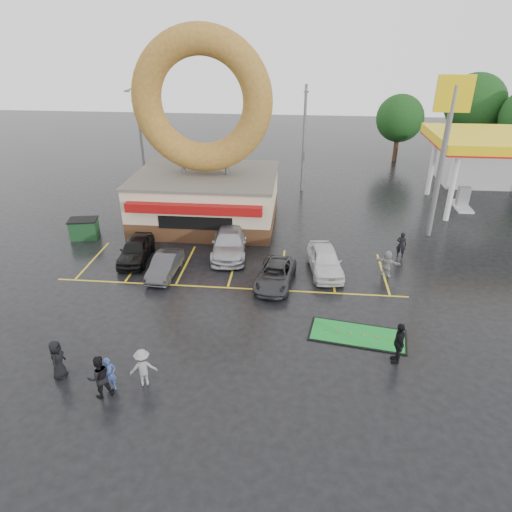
# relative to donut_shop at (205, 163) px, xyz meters

# --- Properties ---
(ground) EXTENTS (120.00, 120.00, 0.00)m
(ground) POSITION_rel_donut_shop_xyz_m (3.00, -12.97, -4.46)
(ground) COLOR black
(ground) RESTS_ON ground
(donut_shop) EXTENTS (10.20, 8.70, 13.50)m
(donut_shop) POSITION_rel_donut_shop_xyz_m (0.00, 0.00, 0.00)
(donut_shop) COLOR #472B19
(donut_shop) RESTS_ON ground
(gas_station) EXTENTS (12.30, 13.65, 5.90)m
(gas_station) POSITION_rel_donut_shop_xyz_m (23.00, 7.97, -0.77)
(gas_station) COLOR silver
(gas_station) RESTS_ON ground
(shell_sign) EXTENTS (2.20, 0.36, 10.60)m
(shell_sign) POSITION_rel_donut_shop_xyz_m (16.00, -0.97, 2.91)
(shell_sign) COLOR slate
(shell_sign) RESTS_ON ground
(streetlight_left) EXTENTS (0.40, 2.21, 9.00)m
(streetlight_left) POSITION_rel_donut_shop_xyz_m (-7.00, 6.95, 0.32)
(streetlight_left) COLOR slate
(streetlight_left) RESTS_ON ground
(streetlight_mid) EXTENTS (0.40, 2.21, 9.00)m
(streetlight_mid) POSITION_rel_donut_shop_xyz_m (7.00, 7.95, 0.32)
(streetlight_mid) COLOR slate
(streetlight_mid) RESTS_ON ground
(streetlight_right) EXTENTS (0.40, 2.21, 9.00)m
(streetlight_right) POSITION_rel_donut_shop_xyz_m (19.00, 8.95, 0.32)
(streetlight_right) COLOR slate
(streetlight_right) RESTS_ON ground
(tree_far_c) EXTENTS (6.30, 6.30, 9.00)m
(tree_far_c) POSITION_rel_donut_shop_xyz_m (25.00, 21.03, 1.37)
(tree_far_c) COLOR #332114
(tree_far_c) RESTS_ON ground
(tree_far_d) EXTENTS (4.90, 4.90, 7.00)m
(tree_far_d) POSITION_rel_donut_shop_xyz_m (17.00, 19.03, 0.07)
(tree_far_d) COLOR #332114
(tree_far_d) RESTS_ON ground
(car_black) EXTENTS (1.98, 4.29, 1.42)m
(car_black) POSITION_rel_donut_shop_xyz_m (-3.22, -6.69, -3.75)
(car_black) COLOR black
(car_black) RESTS_ON ground
(car_dgrey) EXTENTS (1.47, 3.77, 1.22)m
(car_dgrey) POSITION_rel_donut_shop_xyz_m (-0.90, -8.38, -3.85)
(car_dgrey) COLOR #323134
(car_dgrey) RESTS_ON ground
(car_silver) EXTENTS (2.61, 5.45, 1.53)m
(car_silver) POSITION_rel_donut_shop_xyz_m (2.46, -5.18, -3.70)
(car_silver) COLOR #A4A3A8
(car_silver) RESTS_ON ground
(car_grey) EXTENTS (2.44, 4.42, 1.17)m
(car_grey) POSITION_rel_donut_shop_xyz_m (5.64, -8.86, -3.88)
(car_grey) COLOR #2F2F32
(car_grey) RESTS_ON ground
(car_white) EXTENTS (2.37, 4.63, 1.51)m
(car_white) POSITION_rel_donut_shop_xyz_m (8.50, -7.11, -3.71)
(car_white) COLOR silver
(car_white) RESTS_ON ground
(person_blue) EXTENTS (0.67, 0.61, 1.54)m
(person_blue) POSITION_rel_donut_shop_xyz_m (-0.44, -17.99, -3.69)
(person_blue) COLOR navy
(person_blue) RESTS_ON ground
(person_blackjkt) EXTENTS (1.16, 1.11, 1.89)m
(person_blackjkt) POSITION_rel_donut_shop_xyz_m (-0.68, -18.35, -3.52)
(person_blackjkt) COLOR black
(person_blackjkt) RESTS_ON ground
(person_hoodie) EXTENTS (1.24, 0.94, 1.70)m
(person_hoodie) POSITION_rel_donut_shop_xyz_m (0.80, -17.55, -3.62)
(person_hoodie) COLOR gray
(person_hoodie) RESTS_ON ground
(person_bystander) EXTENTS (0.66, 0.92, 1.76)m
(person_bystander) POSITION_rel_donut_shop_xyz_m (-2.87, -17.45, -3.58)
(person_bystander) COLOR black
(person_bystander) RESTS_ON ground
(person_cameraman) EXTENTS (0.52, 1.17, 1.96)m
(person_cameraman) POSITION_rel_donut_shop_xyz_m (11.35, -15.05, -3.48)
(person_cameraman) COLOR black
(person_cameraman) RESTS_ON ground
(person_walker_near) EXTENTS (1.58, 1.07, 1.63)m
(person_walker_near) POSITION_rel_donut_shop_xyz_m (12.08, -7.29, -3.65)
(person_walker_near) COLOR gray
(person_walker_near) RESTS_ON ground
(person_walker_far) EXTENTS (0.71, 0.57, 1.70)m
(person_walker_far) POSITION_rel_donut_shop_xyz_m (13.38, -4.63, -3.61)
(person_walker_far) COLOR black
(person_walker_far) RESTS_ON ground
(dumpster) EXTENTS (2.01, 1.54, 1.30)m
(dumpster) POSITION_rel_donut_shop_xyz_m (-7.90, -3.79, -3.81)
(dumpster) COLOR #1B4724
(dumpster) RESTS_ON ground
(putting_green) EXTENTS (4.79, 2.67, 0.57)m
(putting_green) POSITION_rel_donut_shop_xyz_m (9.85, -13.37, -4.43)
(putting_green) COLOR black
(putting_green) RESTS_ON ground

